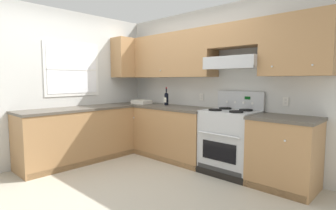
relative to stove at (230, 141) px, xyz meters
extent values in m
plane|color=#B2AA99|center=(-0.89, -1.25, -0.48)|extent=(7.04, 7.04, 0.00)
cube|color=silver|center=(-0.43, 0.37, 0.80)|extent=(4.68, 0.12, 2.55)
cube|color=#A87A4C|center=(-1.38, 0.13, 1.32)|extent=(1.97, 0.34, 0.76)
cube|color=#A87A4C|center=(0.83, 0.13, 1.32)|extent=(0.86, 0.34, 0.76)
cube|color=#A87A4C|center=(0.00, 0.13, 1.53)|extent=(0.80, 0.34, 0.34)
cube|color=#B7BABC|center=(0.00, 0.09, 1.14)|extent=(0.80, 0.46, 0.17)
cube|color=#B7BABC|center=(0.00, -0.13, 1.07)|extent=(0.80, 0.03, 0.04)
sphere|color=silver|center=(-1.38, -0.05, 1.06)|extent=(0.02, 0.02, 0.02)
sphere|color=silver|center=(0.60, -0.05, 1.06)|extent=(0.02, 0.02, 0.02)
sphere|color=silver|center=(1.06, -0.05, 1.06)|extent=(0.02, 0.02, 0.02)
cube|color=silver|center=(-0.73, 0.29, 0.60)|extent=(0.08, 0.01, 0.12)
cube|color=silver|center=(-0.73, 0.29, 0.62)|extent=(0.03, 0.00, 0.03)
cube|color=silver|center=(-0.73, 0.29, 0.58)|extent=(0.03, 0.00, 0.03)
cube|color=silver|center=(0.66, 0.29, 0.60)|extent=(0.08, 0.01, 0.12)
cube|color=silver|center=(0.66, 0.29, 0.62)|extent=(0.03, 0.00, 0.03)
cube|color=silver|center=(0.66, 0.29, 0.58)|extent=(0.03, 0.00, 0.03)
cube|color=silver|center=(-2.51, -1.15, 0.80)|extent=(0.12, 4.00, 2.55)
cube|color=white|center=(-2.45, -1.16, 1.07)|extent=(0.04, 1.00, 0.92)
cube|color=white|center=(-2.43, -1.16, 1.07)|extent=(0.01, 0.90, 0.82)
cube|color=white|center=(-2.43, -1.16, 1.07)|extent=(0.01, 0.90, 0.02)
cube|color=#A87A4C|center=(-2.27, -0.05, 1.32)|extent=(0.34, 0.64, 0.76)
cube|color=#A87A4C|center=(-1.40, -0.01, -0.04)|extent=(2.03, 0.61, 0.87)
cube|color=#51493F|center=(-1.40, -0.01, 0.41)|extent=(2.06, 0.63, 0.04)
cube|color=#A87A4C|center=(0.77, -0.01, -0.04)|extent=(0.78, 0.61, 0.87)
cube|color=#51493F|center=(0.77, -0.01, 0.41)|extent=(0.80, 0.63, 0.04)
cube|color=black|center=(-0.63, -0.28, -0.43)|extent=(3.54, 0.06, 0.09)
sphere|color=silver|center=(-1.81, -0.33, 0.20)|extent=(0.03, 0.03, 0.03)
sphere|color=silver|center=(0.89, -0.33, 0.20)|extent=(0.03, 0.03, 0.03)
cube|color=#A87A4C|center=(-2.13, -1.26, -0.04)|extent=(0.61, 1.89, 0.87)
cube|color=#51493F|center=(-2.13, -1.26, 0.41)|extent=(0.63, 1.91, 0.04)
cube|color=black|center=(-1.86, -1.26, -0.43)|extent=(0.06, 1.85, 0.09)
cube|color=#B7BABC|center=(0.00, 0.00, -0.02)|extent=(0.76, 0.58, 0.91)
cube|color=black|center=(0.00, -0.30, -0.10)|extent=(0.53, 0.01, 0.26)
cylinder|color=silver|center=(0.00, -0.32, 0.14)|extent=(0.65, 0.02, 0.02)
cube|color=#333333|center=(0.00, -0.30, -0.38)|extent=(0.70, 0.01, 0.11)
cube|color=#B7BABC|center=(0.00, 0.00, 0.44)|extent=(0.76, 0.58, 0.02)
cube|color=#B7BABC|center=(0.00, 0.27, 0.58)|extent=(0.76, 0.04, 0.29)
cube|color=#053F0C|center=(0.13, 0.25, 0.63)|extent=(0.09, 0.01, 0.04)
cylinder|color=black|center=(-0.17, -0.14, 0.46)|extent=(0.19, 0.19, 0.02)
cylinder|color=black|center=(-0.17, -0.14, 0.45)|extent=(0.07, 0.07, 0.01)
cylinder|color=black|center=(0.17, -0.14, 0.46)|extent=(0.19, 0.19, 0.02)
cylinder|color=black|center=(0.17, -0.14, 0.45)|extent=(0.07, 0.07, 0.01)
cylinder|color=black|center=(-0.17, 0.14, 0.46)|extent=(0.19, 0.19, 0.02)
cylinder|color=black|center=(-0.17, 0.14, 0.45)|extent=(0.07, 0.07, 0.01)
cylinder|color=black|center=(0.17, 0.14, 0.46)|extent=(0.19, 0.19, 0.02)
cylinder|color=black|center=(0.17, 0.14, 0.45)|extent=(0.07, 0.07, 0.01)
cylinder|color=white|center=(-0.21, 0.25, 0.55)|extent=(0.04, 0.02, 0.04)
cylinder|color=white|center=(-0.07, 0.25, 0.55)|extent=(0.04, 0.02, 0.04)
cylinder|color=white|center=(0.07, 0.25, 0.55)|extent=(0.04, 0.02, 0.04)
cylinder|color=white|center=(0.21, 0.25, 0.55)|extent=(0.04, 0.02, 0.04)
cylinder|color=black|center=(-1.37, 0.09, 0.54)|extent=(0.07, 0.07, 0.21)
cone|color=black|center=(-1.37, 0.09, 0.66)|extent=(0.07, 0.07, 0.04)
cylinder|color=black|center=(-1.37, 0.09, 0.72)|extent=(0.03, 0.03, 0.09)
cylinder|color=maroon|center=(-1.37, 0.09, 0.75)|extent=(0.03, 0.03, 0.02)
cube|color=silver|center=(-1.37, 0.05, 0.53)|extent=(0.07, 0.00, 0.09)
cube|color=beige|center=(-1.94, -0.02, 0.44)|extent=(0.29, 0.19, 0.02)
cube|color=beige|center=(-1.94, -0.14, 0.47)|extent=(0.36, 0.01, 0.07)
cube|color=beige|center=(-1.94, 0.09, 0.47)|extent=(0.36, 0.01, 0.07)
cube|color=beige|center=(-2.11, -0.02, 0.47)|extent=(0.01, 0.22, 0.07)
cube|color=beige|center=(-1.76, -0.02, 0.47)|extent=(0.01, 0.22, 0.07)
camera|label=1|loc=(1.95, -3.39, 0.89)|focal=28.27mm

